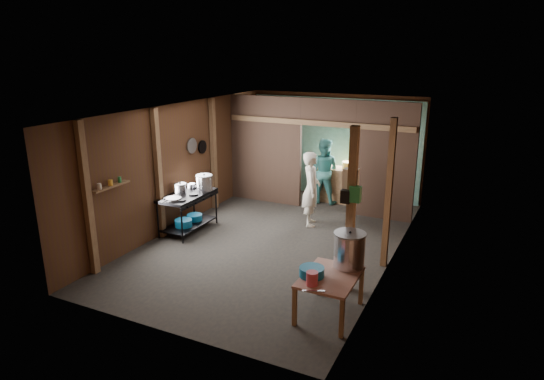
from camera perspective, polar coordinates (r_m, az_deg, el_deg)
The scene contains 42 objects.
floor at distance 9.38m, azimuth 0.53°, elevation -6.13°, with size 4.50×7.00×0.00m, color black.
ceiling at distance 8.71m, azimuth 0.58°, elevation 9.84°, with size 4.50×7.00×0.00m, color #3F3A35.
wall_back at distance 12.14m, azimuth 7.61°, elevation 5.44°, with size 4.50×0.00×2.60m, color #472C17.
wall_front at distance 6.14m, azimuth -13.53°, elevation -6.21°, with size 4.50×0.00×2.60m, color #472C17.
wall_left at distance 10.09m, azimuth -11.11°, elevation 2.97°, with size 0.00×7.00×2.60m, color #472C17.
wall_right at distance 8.30m, azimuth 14.77°, elevation -0.25°, with size 0.00×7.00×2.60m, color #472C17.
partition_left at distance 11.45m, azimuth -0.78°, elevation 4.90°, with size 1.85×0.10×2.60m, color #51392B.
partition_right at distance 10.51m, azimuth 13.55°, elevation 3.37°, with size 1.35×0.10×2.60m, color #51392B.
partition_header at distance 10.68m, azimuth 6.89°, elevation 9.38°, with size 1.30×0.10×0.60m, color #51392B.
turquoise_panel at distance 12.09m, azimuth 7.51°, elevation 5.16°, with size 4.40×0.06×2.50m, color #7EC1BB.
back_counter at distance 11.74m, azimuth 8.00°, elevation 0.65°, with size 1.20×0.50×0.85m, color #A07A53.
wall_clock at distance 11.87m, azimuth 8.73°, elevation 8.08°, with size 0.20×0.20×0.03m, color silver.
post_left_a at distance 8.19m, azimuth -21.53°, elevation -1.12°, with size 0.10×0.12×2.60m, color #A07A53.
post_left_b at distance 9.44m, azimuth -13.64°, elevation 1.87°, with size 0.10×0.12×2.60m, color #A07A53.
post_left_c at distance 11.01m, azimuth -7.11°, elevation 4.30°, with size 0.10×0.12×2.60m, color #A07A53.
post_right at distance 8.12m, azimuth 14.01°, elevation -0.56°, with size 0.10×0.12×2.60m, color #A07A53.
post_free at distance 7.17m, azimuth 9.57°, elevation -2.59°, with size 0.12×0.12×2.60m, color #A07A53.
cross_beam at distance 10.75m, azimuth 5.48°, elevation 8.12°, with size 4.40×0.12×0.12m, color #A07A53.
pan_lid_big at distance 10.31m, azimuth -9.72°, elevation 5.33°, with size 0.34×0.34×0.03m, color slate.
pan_lid_small at distance 10.65m, azimuth -8.46°, elevation 5.20°, with size 0.30×0.30×0.03m, color black.
wall_shelf at distance 8.47m, azimuth -19.03°, elevation 0.42°, with size 0.14×0.80×0.03m, color #A07A53.
jar_white at distance 8.28m, azimuth -20.26°, elevation 0.41°, with size 0.07×0.07×0.10m, color silver.
jar_yellow at distance 8.45m, azimuth -19.07°, elevation 0.84°, with size 0.08×0.08×0.10m, color yellow.
jar_green at distance 8.60m, azimuth -18.06°, elevation 1.21°, with size 0.06×0.06×0.10m, color #278D47.
bag_white at distance 7.12m, azimuth 9.56°, elevation 1.31°, with size 0.22×0.15×0.32m, color silver.
bag_green at distance 7.01m, azimuth 10.10°, elevation -0.50°, with size 0.16×0.12×0.24m, color #278D47.
bag_black at distance 7.04m, azimuth 8.94°, elevation -0.79°, with size 0.14×0.10×0.20m, color black.
gas_range at distance 9.89m, azimuth -10.16°, elevation -2.70°, with size 0.70×1.35×0.80m, color black, non-canonical shape.
prep_table at distance 6.86m, azimuth 6.99°, elevation -12.57°, with size 0.74×1.02×0.60m, color #9F6D5C, non-canonical shape.
stove_pot_large at distance 9.94m, azimuth -8.22°, elevation 0.84°, with size 0.35×0.35×0.35m, color silver, non-canonical shape.
stove_pot_med at distance 9.85m, azimuth -11.08°, elevation 0.16°, with size 0.26×0.26×0.22m, color silver, non-canonical shape.
stove_saucepan at distance 10.15m, azimuth -9.79°, elevation 0.50°, with size 0.16×0.16×0.10m, color silver.
frying_pan at distance 9.41m, azimuth -11.89°, elevation -1.07°, with size 0.31×0.53×0.07m, color slate, non-canonical shape.
blue_tub_front at distance 9.81m, azimuth -10.71°, elevation -3.95°, with size 0.36×0.36×0.15m, color #0F6496.
blue_tub_back at distance 10.12m, azimuth -9.40°, elevation -3.29°, with size 0.32×0.32×0.13m, color #0F6496.
stock_pot at distance 6.93m, azimuth 9.38°, elevation -7.26°, with size 0.47×0.47×0.54m, color silver, non-canonical shape.
wash_basin at distance 6.66m, azimuth 4.86°, elevation -9.88°, with size 0.35×0.35×0.13m, color #0F6496.
pink_bucket at distance 6.41m, azimuth 4.90°, elevation -10.68°, with size 0.16×0.16×0.19m, color #C63F51.
knife at distance 6.31m, azimuth 5.06°, elevation -12.10°, with size 0.30×0.04×0.01m, color silver.
yellow_tub at distance 11.54m, azimuth 9.34°, elevation 2.96°, with size 0.33×0.33×0.18m, color yellow.
cook at distance 9.98m, azimuth 4.79°, elevation 0.14°, with size 0.59×0.39×1.61m, color white.
worker_back at distance 11.52m, azimuth 6.26°, elevation 2.32°, with size 0.78×0.61×1.60m, color teal.
Camera 1 is at (3.66, -7.83, 3.64)m, focal length 30.95 mm.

